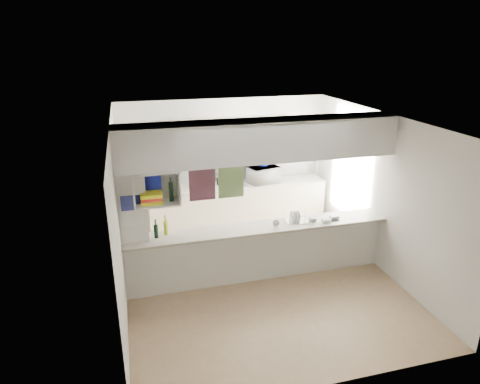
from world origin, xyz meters
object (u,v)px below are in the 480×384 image
object	(u,v)px
microwave	(263,174)
dish_rack	(297,217)
bowl	(263,165)
wine_bottles	(161,229)

from	to	relation	value
microwave	dish_rack	xyz separation A→B (m)	(-0.08, -2.03, -0.09)
microwave	dish_rack	world-z (taller)	microwave
bowl	wine_bottles	distance (m)	3.03
bowl	wine_bottles	world-z (taller)	bowl
dish_rack	bowl	bearing A→B (deg)	90.69
microwave	wine_bottles	distance (m)	3.01
microwave	bowl	bearing A→B (deg)	-99.41
microwave	bowl	size ratio (longest dim) A/B	2.28
bowl	dish_rack	world-z (taller)	bowl
bowl	wine_bottles	xyz separation A→B (m)	(-2.24, -2.03, -0.25)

